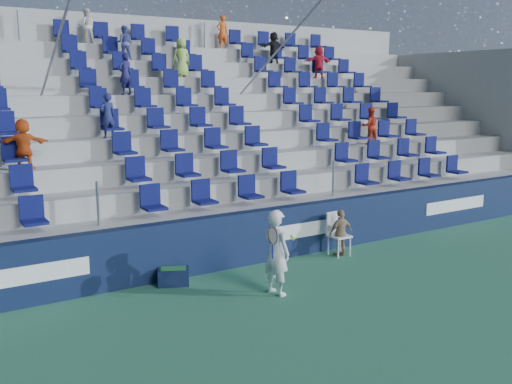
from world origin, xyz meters
TOP-DOWN VIEW (x-y plane):
  - ground at (0.00, 0.00)m, footprint 70.00×70.00m
  - sponsor_wall at (0.00, 3.15)m, footprint 24.00×0.32m
  - grandstand at (-0.01, 8.24)m, footprint 24.00×8.17m
  - tennis_player at (-0.32, 1.23)m, footprint 0.69×0.68m
  - line_judge_chair at (2.36, 2.66)m, footprint 0.46×0.47m
  - line_judge at (2.36, 2.50)m, footprint 0.66×0.29m
  - ball_bin at (-1.79, 2.75)m, footprint 0.72×0.62m

SIDE VIEW (x-z plane):
  - ground at x=0.00m, z-range 0.00..0.00m
  - ball_bin at x=-1.79m, z-range 0.01..0.36m
  - line_judge at x=2.36m, z-range 0.00..1.12m
  - line_judge_chair at x=2.36m, z-range 0.07..1.10m
  - sponsor_wall at x=0.00m, z-range 0.00..1.20m
  - tennis_player at x=-0.32m, z-range 0.00..1.67m
  - grandstand at x=-0.01m, z-range -1.18..5.45m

